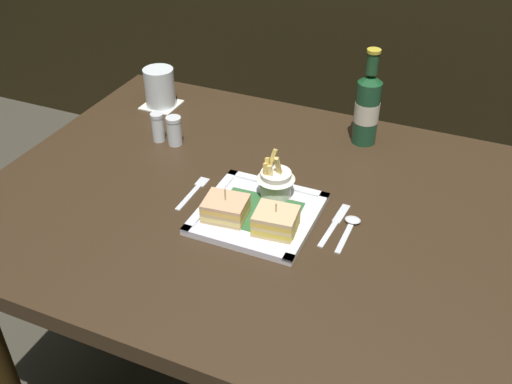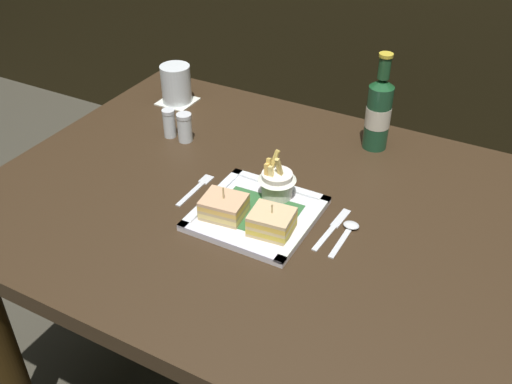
% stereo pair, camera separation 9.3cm
% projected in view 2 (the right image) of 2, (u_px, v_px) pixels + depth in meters
% --- Properties ---
extents(dining_table, '(1.24, 0.96, 0.73)m').
position_uv_depth(dining_table, '(256.00, 239.00, 1.41)').
color(dining_table, '#342516').
rests_on(dining_table, ground_plane).
extents(square_plate, '(0.25, 0.25, 0.02)m').
position_uv_depth(square_plate, '(256.00, 214.00, 1.28)').
color(square_plate, silver).
rests_on(square_plate, dining_table).
extents(sandwich_half_left, '(0.10, 0.09, 0.07)m').
position_uv_depth(sandwich_half_left, '(224.00, 207.00, 1.26)').
color(sandwich_half_left, tan).
rests_on(sandwich_half_left, square_plate).
extents(sandwich_half_right, '(0.09, 0.09, 0.07)m').
position_uv_depth(sandwich_half_right, '(272.00, 222.00, 1.21)').
color(sandwich_half_right, '#D4B77D').
rests_on(sandwich_half_right, square_plate).
extents(fries_cup, '(0.09, 0.09, 0.11)m').
position_uv_depth(fries_cup, '(277.00, 180.00, 1.30)').
color(fries_cup, silver).
rests_on(fries_cup, square_plate).
extents(beer_bottle, '(0.06, 0.06, 0.26)m').
position_uv_depth(beer_bottle, '(379.00, 112.00, 1.47)').
color(beer_bottle, '#1C492D').
rests_on(beer_bottle, dining_table).
extents(drink_coaster, '(0.10, 0.10, 0.00)m').
position_uv_depth(drink_coaster, '(178.00, 101.00, 1.74)').
color(drink_coaster, silver).
rests_on(drink_coaster, dining_table).
extents(water_glass, '(0.09, 0.09, 0.11)m').
position_uv_depth(water_glass, '(176.00, 86.00, 1.71)').
color(water_glass, silver).
rests_on(water_glass, dining_table).
extents(fork, '(0.02, 0.14, 0.00)m').
position_uv_depth(fork, '(197.00, 188.00, 1.37)').
color(fork, silver).
rests_on(fork, dining_table).
extents(knife, '(0.03, 0.16, 0.00)m').
position_uv_depth(knife, '(333.00, 227.00, 1.25)').
color(knife, silver).
rests_on(knife, dining_table).
extents(spoon, '(0.04, 0.13, 0.01)m').
position_uv_depth(spoon, '(349.00, 229.00, 1.24)').
color(spoon, silver).
rests_on(spoon, dining_table).
extents(salt_shaker, '(0.03, 0.03, 0.08)m').
position_uv_depth(salt_shaker, '(169.00, 125.00, 1.55)').
color(salt_shaker, silver).
rests_on(salt_shaker, dining_table).
extents(pepper_shaker, '(0.04, 0.04, 0.08)m').
position_uv_depth(pepper_shaker, '(185.00, 129.00, 1.53)').
color(pepper_shaker, silver).
rests_on(pepper_shaker, dining_table).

